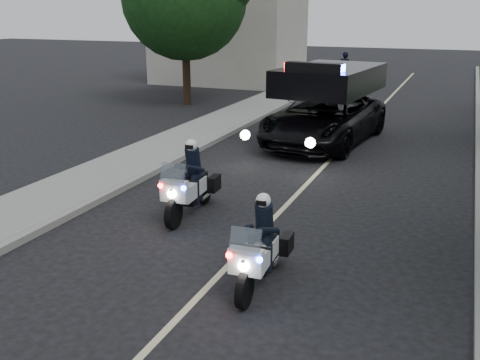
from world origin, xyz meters
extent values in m
plane|color=black|center=(0.00, 0.00, 0.00)|extent=(120.00, 120.00, 0.00)
cube|color=gray|center=(4.10, 10.00, 0.07)|extent=(0.20, 60.00, 0.15)
cube|color=gray|center=(-4.10, 10.00, 0.07)|extent=(0.20, 60.00, 0.15)
cube|color=gray|center=(-5.20, 10.00, 0.08)|extent=(2.00, 60.00, 0.16)
cube|color=#A8A396|center=(-10.00, 26.00, 3.50)|extent=(8.00, 6.00, 7.00)
cube|color=#BFB78C|center=(0.00, 10.00, 0.00)|extent=(0.12, 50.00, 0.01)
imported|color=black|center=(-0.72, 12.38, 0.00)|extent=(3.42, 6.30, 2.93)
imported|color=black|center=(-2.81, 25.31, 0.00)|extent=(0.58, 1.59, 0.82)
imported|color=black|center=(-2.81, 25.31, 0.00)|extent=(0.70, 0.50, 1.85)
camera|label=1|loc=(3.52, -5.38, 4.32)|focal=41.36mm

